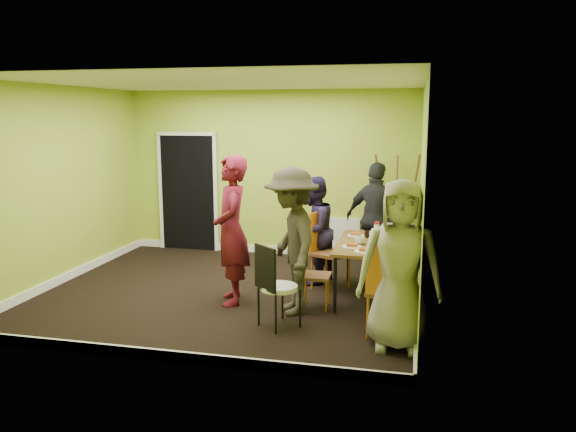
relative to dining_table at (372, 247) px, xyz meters
name	(u,v)px	position (x,y,z in m)	size (l,w,h in m)	color
ground	(230,292)	(-1.91, -0.17, -0.70)	(5.00, 5.00, 0.00)	black
room_walls	(228,220)	(-1.94, -0.13, 0.29)	(5.04, 4.54, 2.82)	#99BD30
dining_table	(372,247)	(0.00, 0.00, 0.00)	(0.90, 1.50, 0.75)	black
chair_left_far	(325,245)	(-0.67, 0.34, -0.10)	(0.58, 0.58, 1.07)	orange
chair_left_near	(310,269)	(-0.73, -0.53, -0.20)	(0.38, 0.37, 0.88)	orange
chair_back_end	(381,233)	(0.04, 1.07, -0.04)	(0.43, 0.50, 0.93)	orange
chair_front_end	(388,285)	(0.27, -1.34, -0.10)	(0.52, 0.53, 1.06)	orange
chair_bentwood	(274,282)	(-0.99, -1.30, -0.16)	(0.53, 0.53, 0.97)	black
easel	(396,210)	(0.23, 1.85, 0.19)	(0.72, 0.67, 1.79)	brown
plate_near_left	(356,235)	(-0.26, 0.36, 0.06)	(0.23, 0.23, 0.01)	white
plate_near_right	(352,247)	(-0.23, -0.32, 0.06)	(0.24, 0.24, 0.01)	white
plate_far_back	(377,233)	(0.02, 0.60, 0.06)	(0.26, 0.26, 0.01)	white
plate_far_front	(364,251)	(-0.06, -0.52, 0.06)	(0.25, 0.25, 0.01)	white
plate_wall_back	(388,240)	(0.19, 0.18, 0.06)	(0.25, 0.25, 0.01)	white
plate_wall_front	(396,248)	(0.31, -0.27, 0.06)	(0.24, 0.24, 0.01)	white
thermos	(377,233)	(0.04, 0.08, 0.17)	(0.07, 0.07, 0.23)	white
blue_bottle	(394,241)	(0.28, -0.27, 0.15)	(0.08, 0.08, 0.19)	blue
orange_bottle	(374,236)	(0.00, 0.25, 0.09)	(0.04, 0.04, 0.07)	orange
glass_mid	(367,234)	(-0.10, 0.29, 0.10)	(0.07, 0.07, 0.09)	black
glass_back	(382,231)	(0.09, 0.50, 0.11)	(0.07, 0.07, 0.11)	black
glass_front	(375,247)	(0.06, -0.46, 0.10)	(0.07, 0.07, 0.10)	black
cup_a	(360,240)	(-0.15, -0.13, 0.11)	(0.13, 0.13, 0.10)	white
cup_b	(384,238)	(0.15, 0.07, 0.11)	(0.11, 0.11, 0.10)	white
person_standing	(231,230)	(-1.74, -0.57, 0.25)	(0.69, 0.45, 1.89)	#5A0F1E
person_left_far	(313,230)	(-0.87, 0.50, 0.07)	(0.75, 0.58, 1.54)	#1C1637
person_left_near	(292,241)	(-0.91, -0.76, 0.20)	(1.16, 0.66, 1.79)	#2D281E
person_back_end	(377,219)	(-0.03, 1.16, 0.15)	(1.00, 0.41, 1.70)	black
person_front_end	(400,265)	(0.39, -1.56, 0.19)	(0.86, 0.56, 1.77)	gray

